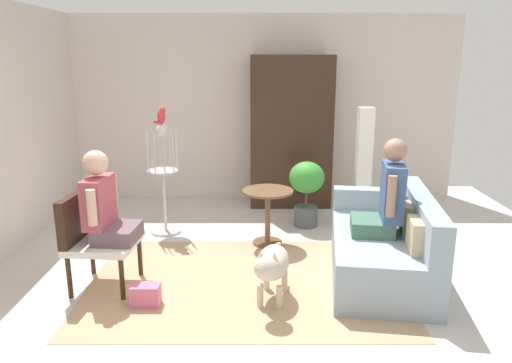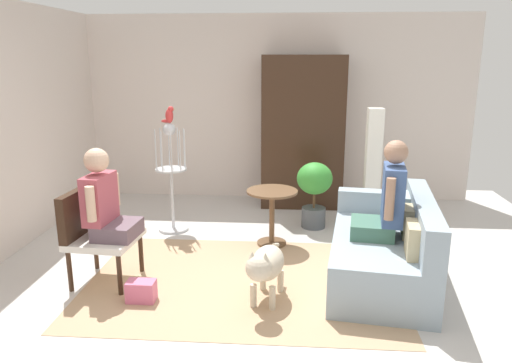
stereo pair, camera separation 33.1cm
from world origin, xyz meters
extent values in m
plane|color=beige|center=(0.00, 0.00, 0.00)|extent=(7.09, 7.09, 0.00)
cube|color=silver|center=(0.00, 3.02, 1.33)|extent=(5.85, 0.12, 2.66)
cube|color=tan|center=(-0.10, 0.05, 0.00)|extent=(2.88, 2.05, 0.01)
cube|color=#8EA0AD|center=(1.19, 0.16, 0.23)|extent=(1.11, 1.74, 0.45)
cube|color=#8EA0AD|center=(1.54, 0.11, 0.64)|extent=(0.41, 1.64, 0.36)
cube|color=#8EA0AD|center=(1.30, 0.88, 0.57)|extent=(0.90, 0.30, 0.23)
cube|color=#C6B284|center=(1.36, -0.27, 0.59)|extent=(0.14, 0.33, 0.28)
cube|color=#C6B284|center=(1.42, 0.18, 0.59)|extent=(0.14, 0.28, 0.28)
cube|color=#9EB2B7|center=(1.48, 0.62, 0.59)|extent=(0.15, 0.35, 0.28)
cylinder|color=#382316|center=(-1.11, 0.21, 0.20)|extent=(0.04, 0.04, 0.39)
cylinder|color=#382316|center=(-1.16, -0.28, 0.20)|extent=(0.04, 0.04, 0.39)
cylinder|color=#382316|center=(-1.59, 0.25, 0.20)|extent=(0.04, 0.04, 0.39)
cylinder|color=#382316|center=(-1.63, -0.24, 0.20)|extent=(0.04, 0.04, 0.39)
cube|color=white|center=(-1.37, -0.01, 0.42)|extent=(0.62, 0.64, 0.06)
cube|color=#382316|center=(-1.62, 0.01, 0.67)|extent=(0.13, 0.60, 0.43)
cube|color=#406B58|center=(1.10, 0.18, 0.52)|extent=(0.44, 0.46, 0.14)
cube|color=#3F598C|center=(1.26, 0.15, 0.86)|extent=(0.24, 0.43, 0.53)
sphere|color=#A57A60|center=(1.26, 0.15, 1.25)|extent=(0.21, 0.21, 0.21)
cylinder|color=#A57A60|center=(1.19, -0.08, 0.89)|extent=(0.08, 0.08, 0.37)
cylinder|color=#A57A60|center=(1.26, 0.40, 0.89)|extent=(0.08, 0.08, 0.37)
cube|color=#66505C|center=(-1.24, -0.03, 0.52)|extent=(0.39, 0.43, 0.14)
cube|color=#B24C59|center=(-1.39, -0.01, 0.82)|extent=(0.21, 0.42, 0.45)
sphere|color=#DDB293|center=(-1.39, -0.01, 1.17)|extent=(0.22, 0.22, 0.22)
cylinder|color=#DDB293|center=(-1.33, 0.22, 0.84)|extent=(0.08, 0.08, 0.31)
cylinder|color=#DDB293|center=(-1.37, -0.26, 0.84)|extent=(0.08, 0.08, 0.31)
cylinder|color=brown|center=(0.14, 1.02, 0.62)|extent=(0.57, 0.57, 0.02)
cylinder|color=brown|center=(0.14, 1.02, 0.31)|extent=(0.06, 0.06, 0.61)
cylinder|color=brown|center=(0.14, 1.02, 0.01)|extent=(0.33, 0.33, 0.03)
ellipsoid|color=beige|center=(0.15, -0.26, 0.34)|extent=(0.36, 0.51, 0.27)
sphere|color=beige|center=(0.10, -0.56, 0.43)|extent=(0.22, 0.22, 0.22)
cone|color=beige|center=(0.15, -0.57, 0.53)|extent=(0.06, 0.06, 0.06)
cone|color=beige|center=(0.05, -0.55, 0.53)|extent=(0.06, 0.06, 0.06)
cylinder|color=beige|center=(0.21, 0.05, 0.38)|extent=(0.07, 0.18, 0.10)
cylinder|color=beige|center=(0.20, -0.44, 0.10)|extent=(0.06, 0.06, 0.21)
cylinder|color=beige|center=(0.04, -0.41, 0.10)|extent=(0.06, 0.06, 0.21)
cylinder|color=beige|center=(0.27, -0.12, 0.10)|extent=(0.06, 0.06, 0.21)
cylinder|color=beige|center=(0.10, -0.08, 0.10)|extent=(0.06, 0.06, 0.21)
cylinder|color=silver|center=(-1.09, 1.41, 0.01)|extent=(0.36, 0.36, 0.03)
cylinder|color=silver|center=(-1.09, 1.41, 0.38)|extent=(0.04, 0.04, 0.75)
cylinder|color=silver|center=(-1.09, 1.41, 0.76)|extent=(0.37, 0.37, 0.02)
cylinder|color=silver|center=(-0.91, 1.41, 1.01)|extent=(0.01, 0.01, 0.47)
cylinder|color=silver|center=(-0.94, 1.51, 1.01)|extent=(0.01, 0.01, 0.47)
cylinder|color=silver|center=(-1.03, 1.57, 1.01)|extent=(0.01, 0.01, 0.47)
cylinder|color=silver|center=(-1.14, 1.57, 1.01)|extent=(0.01, 0.01, 0.47)
cylinder|color=silver|center=(-1.23, 1.51, 1.01)|extent=(0.01, 0.01, 0.47)
cylinder|color=silver|center=(-1.26, 1.41, 1.01)|extent=(0.01, 0.01, 0.47)
cylinder|color=silver|center=(-1.23, 1.30, 1.01)|extent=(0.01, 0.01, 0.47)
cylinder|color=silver|center=(-1.14, 1.24, 1.01)|extent=(0.01, 0.01, 0.47)
cylinder|color=silver|center=(-1.03, 1.24, 1.01)|extent=(0.01, 0.01, 0.47)
cylinder|color=silver|center=(-0.94, 1.30, 1.01)|extent=(0.01, 0.01, 0.47)
sphere|color=silver|center=(-1.09, 1.41, 1.24)|extent=(0.15, 0.15, 0.15)
ellipsoid|color=red|center=(-1.08, 1.41, 1.40)|extent=(0.09, 0.10, 0.17)
sphere|color=red|center=(-1.06, 1.41, 1.48)|extent=(0.07, 0.07, 0.07)
cone|color=#D8BF4C|center=(-1.02, 1.41, 1.48)|extent=(0.03, 0.02, 0.02)
ellipsoid|color=red|center=(-1.12, 1.41, 1.34)|extent=(0.12, 0.03, 0.04)
cylinder|color=#4C5156|center=(0.63, 1.64, 0.13)|extent=(0.29, 0.29, 0.25)
cylinder|color=brown|center=(0.63, 1.64, 0.35)|extent=(0.03, 0.03, 0.20)
ellipsoid|color=green|center=(0.63, 1.64, 0.63)|extent=(0.43, 0.43, 0.39)
cube|color=#4C4742|center=(1.32, 1.64, 0.03)|extent=(0.20, 0.20, 0.06)
cube|color=white|center=(1.32, 1.64, 0.77)|extent=(0.18, 0.18, 1.42)
cube|color=#382316|center=(0.49, 2.61, 1.05)|extent=(1.12, 0.56, 2.09)
cube|color=#D8668C|center=(-0.94, -0.38, 0.09)|extent=(0.25, 0.15, 0.19)
camera|label=1|loc=(0.01, -4.13, 2.06)|focal=33.95mm
camera|label=2|loc=(0.34, -4.12, 2.06)|focal=33.95mm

